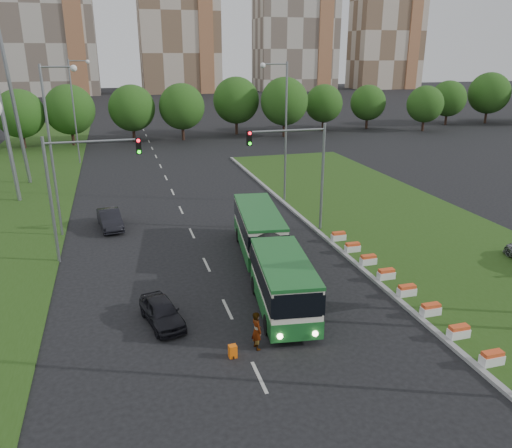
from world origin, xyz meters
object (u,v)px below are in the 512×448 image
object	(u,v)px
traffic_mast_left	(76,179)
pedestrian	(257,331)
articulated_bus	(267,251)
car_left_far	(110,219)
shopping_trolley	(233,351)
car_left_near	(162,312)
traffic_mast_median	(302,162)

from	to	relation	value
traffic_mast_left	pedestrian	distance (m)	15.76
articulated_bus	car_left_far	size ratio (longest dim) A/B	3.64
car_left_far	traffic_mast_left	bearing A→B (deg)	-112.97
articulated_bus	shopping_trolley	distance (m)	8.70
articulated_bus	car_left_near	xyz separation A→B (m)	(-6.57, -3.88, -0.95)
pedestrian	car_left_far	bearing A→B (deg)	8.17
car_left_near	pedestrian	bearing A→B (deg)	-53.82
traffic_mast_median	articulated_bus	size ratio (longest dim) A/B	0.51
shopping_trolley	traffic_mast_left	bearing A→B (deg)	112.20
articulated_bus	car_left_far	world-z (taller)	articulated_bus
traffic_mast_left	traffic_mast_median	bearing A→B (deg)	3.77
articulated_bus	car_left_far	distance (m)	14.59
traffic_mast_left	pedestrian	bearing A→B (deg)	-58.67
traffic_mast_left	shopping_trolley	xyz separation A→B (m)	(6.66, -13.31, -5.05)
car_left_near	pedestrian	distance (m)	5.17
car_left_near	shopping_trolley	size ratio (longest dim) A/B	6.26
car_left_near	shopping_trolley	distance (m)	4.66
traffic_mast_left	car_left_near	distance (m)	11.34
traffic_mast_median	pedestrian	xyz separation A→B (m)	(-7.30, -13.91, -4.44)
articulated_bus	shopping_trolley	xyz separation A→B (m)	(-3.89, -7.68, -1.29)
traffic_mast_left	articulated_bus	bearing A→B (deg)	-28.12
articulated_bus	pedestrian	size ratio (longest dim) A/B	8.60
traffic_mast_median	shopping_trolley	xyz separation A→B (m)	(-8.50, -14.31, -5.05)
traffic_mast_median	car_left_near	size ratio (longest dim) A/B	2.15
traffic_mast_left	articulated_bus	size ratio (longest dim) A/B	0.51
car_left_far	pedestrian	world-z (taller)	pedestrian
car_left_near	shopping_trolley	bearing A→B (deg)	-67.45
car_left_far	pedestrian	distance (m)	19.78
traffic_mast_median	car_left_near	world-z (taller)	traffic_mast_median
traffic_mast_left	car_left_far	distance (m)	7.63
car_left_near	car_left_far	world-z (taller)	car_left_far
traffic_mast_left	pedestrian	size ratio (longest dim) A/B	4.38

